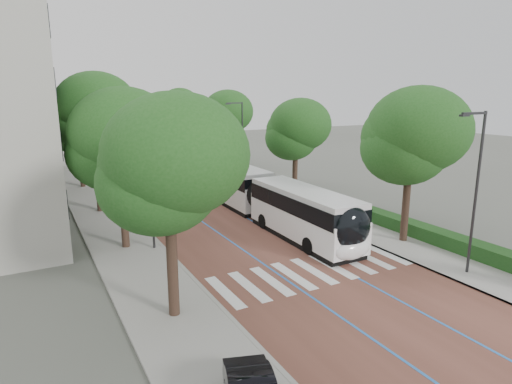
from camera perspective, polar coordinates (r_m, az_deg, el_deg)
ground at (r=21.66m, az=8.80°, el=-11.41°), size 160.00×160.00×0.00m
road at (r=57.55m, az=-16.12°, el=3.59°), size 11.00×140.00×0.02m
sidewalk_left at (r=56.43m, az=-23.56°, el=2.89°), size 4.00×140.00×0.12m
sidewalk_right at (r=59.59m, az=-9.07°, el=4.29°), size 4.00×140.00×0.12m
kerb_left at (r=56.62m, az=-21.65°, el=3.09°), size 0.20×140.00×0.14m
kerb_right at (r=58.98m, az=-10.81°, el=4.14°), size 0.20×140.00×0.14m
zebra_crossing at (r=22.49m, az=7.65°, el=-10.36°), size 10.55×3.60×0.01m
lane_line_left at (r=57.23m, az=-17.68°, el=3.45°), size 0.12×126.00×0.01m
lane_line_right at (r=57.91m, az=-14.58°, el=3.75°), size 0.12×126.00×0.01m
hedge at (r=27.66m, az=24.09°, el=-5.81°), size 1.20×14.00×0.80m
streetlight_near at (r=22.98m, az=27.19°, el=1.32°), size 1.82×0.20×8.00m
streetlight_far at (r=42.19m, az=-2.06°, el=7.43°), size 1.82×0.20×8.00m
lamp_post_left at (r=24.78m, az=-13.88°, el=1.50°), size 0.14×0.14×8.00m
trees_left at (r=42.66m, az=-22.57°, el=8.64°), size 6.39×60.89×9.91m
trees_right at (r=41.96m, az=-0.31°, el=9.44°), size 5.96×47.76×9.12m
lead_bus at (r=29.73m, az=2.24°, el=-1.17°), size 2.84×18.44×3.20m
bus_queued_0 at (r=43.64m, az=-8.75°, el=3.24°), size 3.25×12.52×3.20m
bus_queued_1 at (r=56.62m, az=-13.22°, el=5.26°), size 2.90×12.47×3.20m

